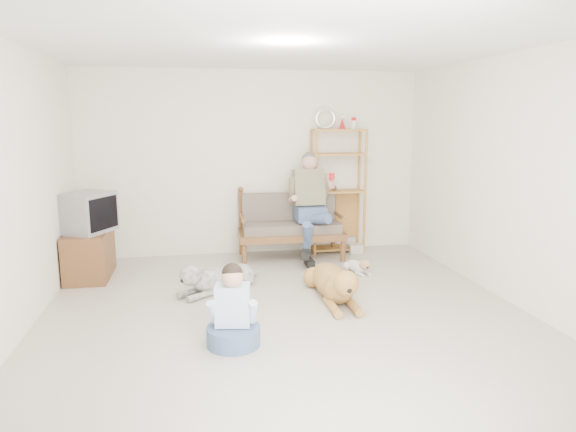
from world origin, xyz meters
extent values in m
plane|color=beige|center=(0.00, 0.00, 0.00)|extent=(5.50, 5.50, 0.00)
plane|color=white|center=(0.00, 0.00, 2.70)|extent=(5.50, 5.50, 0.00)
plane|color=silver|center=(0.00, 2.75, 1.35)|extent=(5.00, 0.00, 5.00)
plane|color=silver|center=(0.00, -2.75, 1.35)|extent=(5.00, 0.00, 5.00)
plane|color=silver|center=(-2.50, 0.00, 1.35)|extent=(0.00, 5.50, 5.50)
plane|color=silver|center=(2.50, 0.00, 1.35)|extent=(0.00, 5.50, 5.50)
cube|color=brown|center=(0.48, 2.29, 0.35)|extent=(1.53, 0.76, 0.10)
cube|color=brown|center=(0.48, 2.29, 0.47)|extent=(1.40, 0.66, 0.13)
cube|color=brown|center=(0.48, 2.53, 0.70)|extent=(1.38, 0.18, 0.45)
cylinder|color=brown|center=(0.48, 2.59, 0.90)|extent=(1.40, 0.11, 0.05)
cylinder|color=brown|center=(-0.22, 1.99, 0.15)|extent=(0.07, 0.07, 0.30)
cylinder|color=brown|center=(-0.22, 2.59, 0.47)|extent=(0.07, 0.07, 0.95)
cylinder|color=brown|center=(1.18, 1.99, 0.15)|extent=(0.07, 0.07, 0.30)
cylinder|color=brown|center=(1.18, 2.59, 0.47)|extent=(0.07, 0.07, 0.95)
cube|color=#43557B|center=(0.75, 2.25, 0.66)|extent=(0.42, 0.40, 0.21)
cube|color=gray|center=(0.75, 2.35, 1.02)|extent=(0.44, 0.30, 0.55)
sphere|color=tan|center=(0.75, 2.32, 1.39)|extent=(0.22, 0.22, 0.22)
sphere|color=#55514B|center=(0.75, 2.34, 1.43)|extent=(0.20, 0.20, 0.20)
cylinder|color=red|center=(1.03, 2.12, 1.20)|extent=(0.07, 0.07, 0.09)
cube|color=#C17C3C|center=(1.25, 2.55, 1.83)|extent=(0.78, 0.32, 0.03)
torus|color=silver|center=(1.04, 2.55, 2.00)|extent=(0.32, 0.05, 0.32)
cone|color=red|center=(1.30, 2.55, 1.93)|extent=(0.10, 0.10, 0.16)
cylinder|color=#C17C3C|center=(0.87, 2.40, 0.93)|extent=(0.04, 0.04, 1.85)
cylinder|color=#C17C3C|center=(0.87, 2.70, 0.93)|extent=(0.04, 0.04, 1.85)
cylinder|color=#C17C3C|center=(1.63, 2.40, 0.93)|extent=(0.04, 0.04, 1.85)
cylinder|color=#C17C3C|center=(1.63, 2.70, 0.93)|extent=(0.04, 0.04, 1.85)
cube|color=silver|center=(1.50, 2.40, 0.06)|extent=(0.20, 0.15, 0.13)
cube|color=brown|center=(-2.22, 1.87, 0.30)|extent=(0.51, 0.90, 0.60)
cube|color=brown|center=(-2.46, 1.65, 0.30)|extent=(0.02, 0.40, 0.50)
cube|color=brown|center=(-2.46, 2.09, 0.30)|extent=(0.02, 0.40, 0.50)
cube|color=gray|center=(-2.20, 1.83, 0.85)|extent=(0.71, 0.76, 0.50)
cube|color=black|center=(-1.99, 1.71, 0.85)|extent=(0.27, 0.45, 0.40)
cube|color=white|center=(-1.25, 2.73, 0.30)|extent=(0.12, 0.02, 0.08)
ellipsoid|color=#A7733A|center=(0.62, 0.61, 0.17)|extent=(0.39, 1.07, 0.34)
sphere|color=#A7733A|center=(0.62, 0.29, 0.19)|extent=(0.34, 0.34, 0.34)
sphere|color=#A7733A|center=(0.61, 0.02, 0.34)|extent=(0.26, 0.26, 0.26)
ellipsoid|color=#A7733A|center=(0.61, -0.09, 0.31)|extent=(0.12, 0.19, 0.10)
cylinder|color=#A7733A|center=(0.63, 1.14, 0.07)|extent=(0.19, 0.42, 0.05)
ellipsoid|color=#A7733A|center=(0.52, 0.05, 0.34)|extent=(0.06, 0.08, 0.13)
ellipsoid|color=#A7733A|center=(0.71, 0.05, 0.34)|extent=(0.06, 0.08, 0.13)
ellipsoid|color=white|center=(-0.57, 1.10, 0.14)|extent=(0.91, 0.80, 0.27)
sphere|color=white|center=(-0.78, 0.93, 0.16)|extent=(0.27, 0.27, 0.27)
sphere|color=white|center=(-0.97, 0.79, 0.27)|extent=(0.24, 0.24, 0.24)
ellipsoid|color=white|center=(-1.05, 0.73, 0.25)|extent=(0.20, 0.19, 0.09)
cylinder|color=white|center=(-0.21, 1.38, 0.05)|extent=(0.23, 0.33, 0.04)
ellipsoid|color=white|center=(-1.00, 0.87, 0.27)|extent=(0.09, 0.09, 0.12)
ellipsoid|color=white|center=(-0.90, 0.74, 0.27)|extent=(0.09, 0.09, 0.12)
ellipsoid|color=white|center=(1.20, 1.45, 0.07)|extent=(0.26, 0.41, 0.15)
sphere|color=white|center=(1.22, 1.34, 0.08)|extent=(0.15, 0.15, 0.15)
sphere|color=tan|center=(1.25, 1.25, 0.15)|extent=(0.14, 0.14, 0.14)
ellipsoid|color=tan|center=(1.26, 1.19, 0.14)|extent=(0.08, 0.11, 0.05)
cylinder|color=white|center=(1.15, 1.64, 0.03)|extent=(0.11, 0.14, 0.02)
cone|color=tan|center=(1.20, 1.25, 0.19)|extent=(0.04, 0.04, 0.05)
cone|color=tan|center=(1.29, 1.28, 0.19)|extent=(0.04, 0.04, 0.05)
torus|color=red|center=(1.24, 1.27, 0.14)|extent=(0.13, 0.13, 0.02)
cylinder|color=#43557B|center=(-0.59, -0.50, 0.09)|extent=(0.48, 0.48, 0.17)
cube|color=silver|center=(-0.59, -0.48, 0.37)|extent=(0.33, 0.24, 0.37)
sphere|color=tan|center=(-0.59, -0.50, 0.63)|extent=(0.20, 0.20, 0.20)
sphere|color=black|center=(-0.59, -0.49, 0.67)|extent=(0.19, 0.19, 0.19)
camera|label=1|loc=(-0.92, -4.82, 1.99)|focal=32.00mm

